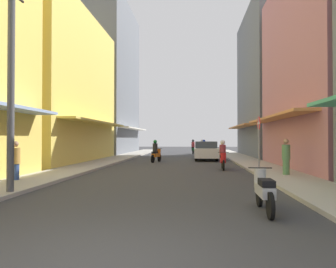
{
  "coord_description": "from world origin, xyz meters",
  "views": [
    {
      "loc": [
        1.14,
        -3.85,
        1.65
      ],
      "look_at": [
        -0.57,
        16.76,
        1.97
      ],
      "focal_mm": 32.87,
      "sensor_mm": 36.0,
      "label": 1
    }
  ],
  "objects_px": {
    "utility_pole": "(11,81)",
    "motorbike_red": "(223,156)",
    "motorbike_green": "(193,148)",
    "parked_car": "(206,151)",
    "motorbike_white": "(204,149)",
    "pedestrian_crossing": "(286,158)",
    "motorbike_black": "(202,148)",
    "motorbike_silver": "(264,189)",
    "street_sign_no_entry": "(259,137)",
    "motorbike_orange": "(156,152)",
    "pedestrian_far": "(15,162)"
  },
  "relations": [
    {
      "from": "motorbike_orange",
      "to": "street_sign_no_entry",
      "type": "xyz_separation_m",
      "value": [
        5.55,
        -7.52,
        1.01
      ]
    },
    {
      "from": "motorbike_silver",
      "to": "motorbike_white",
      "type": "xyz_separation_m",
      "value": [
        -0.64,
        21.88,
        0.2
      ]
    },
    {
      "from": "motorbike_silver",
      "to": "street_sign_no_entry",
      "type": "relative_size",
      "value": 0.68
    },
    {
      "from": "street_sign_no_entry",
      "to": "motorbike_red",
      "type": "bearing_deg",
      "value": 116.6
    },
    {
      "from": "motorbike_green",
      "to": "motorbike_white",
      "type": "bearing_deg",
      "value": -77.58
    },
    {
      "from": "motorbike_green",
      "to": "parked_car",
      "type": "relative_size",
      "value": 0.44
    },
    {
      "from": "motorbike_silver",
      "to": "pedestrian_far",
      "type": "bearing_deg",
      "value": 154.8
    },
    {
      "from": "pedestrian_far",
      "to": "motorbike_black",
      "type": "bearing_deg",
      "value": 69.7
    },
    {
      "from": "motorbike_green",
      "to": "utility_pole",
      "type": "distance_m",
      "value": 25.59
    },
    {
      "from": "motorbike_white",
      "to": "pedestrian_crossing",
      "type": "distance_m",
      "value": 15.77
    },
    {
      "from": "pedestrian_crossing",
      "to": "utility_pole",
      "type": "xyz_separation_m",
      "value": [
        -9.24,
        -5.0,
        2.51
      ]
    },
    {
      "from": "pedestrian_far",
      "to": "utility_pole",
      "type": "height_order",
      "value": "utility_pole"
    },
    {
      "from": "pedestrian_crossing",
      "to": "pedestrian_far",
      "type": "height_order",
      "value": "pedestrian_crossing"
    },
    {
      "from": "motorbike_black",
      "to": "street_sign_no_entry",
      "type": "xyz_separation_m",
      "value": [
        2.07,
        -17.22,
        1.01
      ]
    },
    {
      "from": "motorbike_white",
      "to": "motorbike_black",
      "type": "relative_size",
      "value": 0.99
    },
    {
      "from": "motorbike_orange",
      "to": "motorbike_black",
      "type": "xyz_separation_m",
      "value": [
        3.47,
        9.7,
        0.0
      ]
    },
    {
      "from": "motorbike_orange",
      "to": "utility_pole",
      "type": "xyz_separation_m",
      "value": [
        -2.66,
        -13.01,
        2.63
      ]
    },
    {
      "from": "pedestrian_far",
      "to": "motorbike_white",
      "type": "bearing_deg",
      "value": 67.15
    },
    {
      "from": "motorbike_white",
      "to": "motorbike_green",
      "type": "distance_m",
      "value": 4.53
    },
    {
      "from": "utility_pole",
      "to": "motorbike_red",
      "type": "bearing_deg",
      "value": 49.97
    },
    {
      "from": "motorbike_green",
      "to": "street_sign_no_entry",
      "type": "height_order",
      "value": "street_sign_no_entry"
    },
    {
      "from": "motorbike_white",
      "to": "parked_car",
      "type": "height_order",
      "value": "motorbike_white"
    },
    {
      "from": "motorbike_black",
      "to": "utility_pole",
      "type": "distance_m",
      "value": 23.68
    },
    {
      "from": "parked_car",
      "to": "utility_pole",
      "type": "distance_m",
      "value": 16.8
    },
    {
      "from": "motorbike_orange",
      "to": "parked_car",
      "type": "height_order",
      "value": "motorbike_orange"
    },
    {
      "from": "pedestrian_crossing",
      "to": "pedestrian_far",
      "type": "xyz_separation_m",
      "value": [
        -10.59,
        -2.52,
        -0.05
      ]
    },
    {
      "from": "motorbike_green",
      "to": "parked_car",
      "type": "height_order",
      "value": "motorbike_green"
    },
    {
      "from": "motorbike_green",
      "to": "motorbike_red",
      "type": "distance_m",
      "value": 16.81
    },
    {
      "from": "motorbike_white",
      "to": "motorbike_green",
      "type": "bearing_deg",
      "value": 102.42
    },
    {
      "from": "motorbike_silver",
      "to": "pedestrian_crossing",
      "type": "height_order",
      "value": "pedestrian_crossing"
    },
    {
      "from": "motorbike_orange",
      "to": "motorbike_green",
      "type": "height_order",
      "value": "same"
    },
    {
      "from": "motorbike_silver",
      "to": "motorbike_green",
      "type": "xyz_separation_m",
      "value": [
        -1.62,
        26.3,
        0.2
      ]
    },
    {
      "from": "motorbike_orange",
      "to": "utility_pole",
      "type": "bearing_deg",
      "value": -101.57
    },
    {
      "from": "motorbike_silver",
      "to": "motorbike_green",
      "type": "distance_m",
      "value": 26.35
    },
    {
      "from": "motorbike_orange",
      "to": "motorbike_black",
      "type": "distance_m",
      "value": 10.31
    },
    {
      "from": "motorbike_silver",
      "to": "parked_car",
      "type": "xyz_separation_m",
      "value": [
        -0.64,
        16.78,
        0.24
      ]
    },
    {
      "from": "motorbike_green",
      "to": "street_sign_no_entry",
      "type": "relative_size",
      "value": 0.68
    },
    {
      "from": "motorbike_white",
      "to": "parked_car",
      "type": "bearing_deg",
      "value": -89.95
    },
    {
      "from": "motorbike_black",
      "to": "parked_car",
      "type": "relative_size",
      "value": 0.44
    },
    {
      "from": "motorbike_red",
      "to": "motorbike_black",
      "type": "height_order",
      "value": "same"
    },
    {
      "from": "motorbike_green",
      "to": "parked_car",
      "type": "distance_m",
      "value": 9.57
    },
    {
      "from": "motorbike_silver",
      "to": "motorbike_black",
      "type": "xyz_separation_m",
      "value": [
        -0.74,
        24.11,
        0.2
      ]
    },
    {
      "from": "motorbike_red",
      "to": "pedestrian_crossing",
      "type": "bearing_deg",
      "value": -53.15
    },
    {
      "from": "parked_car",
      "to": "street_sign_no_entry",
      "type": "relative_size",
      "value": 1.55
    },
    {
      "from": "parked_car",
      "to": "pedestrian_crossing",
      "type": "relative_size",
      "value": 2.49
    },
    {
      "from": "motorbike_orange",
      "to": "motorbike_silver",
      "type": "bearing_deg",
      "value": -73.68
    },
    {
      "from": "utility_pole",
      "to": "motorbike_black",
      "type": "bearing_deg",
      "value": 74.88
    },
    {
      "from": "motorbike_silver",
      "to": "parked_car",
      "type": "bearing_deg",
      "value": 92.18
    },
    {
      "from": "motorbike_green",
      "to": "utility_pole",
      "type": "bearing_deg",
      "value": -101.94
    },
    {
      "from": "motorbike_white",
      "to": "motorbike_black",
      "type": "height_order",
      "value": "same"
    }
  ]
}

